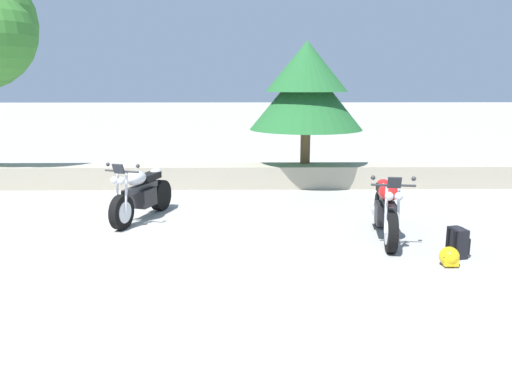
# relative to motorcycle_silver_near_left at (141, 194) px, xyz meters

# --- Properties ---
(ground_plane) EXTENTS (120.00, 120.00, 0.00)m
(ground_plane) POSITION_rel_motorcycle_silver_near_left_xyz_m (-0.85, -1.79, -0.49)
(ground_plane) COLOR #A3A099
(stone_wall) EXTENTS (36.00, 0.80, 0.55)m
(stone_wall) POSITION_rel_motorcycle_silver_near_left_xyz_m (-0.85, 3.01, -0.21)
(stone_wall) COLOR #A89E89
(stone_wall) RESTS_ON ground
(motorcycle_silver_near_left) EXTENTS (0.93, 2.01, 1.18)m
(motorcycle_silver_near_left) POSITION_rel_motorcycle_silver_near_left_xyz_m (0.00, 0.00, 0.00)
(motorcycle_silver_near_left) COLOR black
(motorcycle_silver_near_left) RESTS_ON ground
(motorcycle_red_centre) EXTENTS (0.67, 2.06, 1.18)m
(motorcycle_red_centre) POSITION_rel_motorcycle_silver_near_left_xyz_m (4.30, -1.27, 0.00)
(motorcycle_red_centre) COLOR black
(motorcycle_red_centre) RESTS_ON ground
(rider_backpack) EXTENTS (0.30, 0.33, 0.47)m
(rider_backpack) POSITION_rel_motorcycle_silver_near_left_xyz_m (5.13, -2.19, -0.24)
(rider_backpack) COLOR black
(rider_backpack) RESTS_ON ground
(rider_helmet) EXTENTS (0.28, 0.28, 0.28)m
(rider_helmet) POSITION_rel_motorcycle_silver_near_left_xyz_m (4.86, -2.57, -0.35)
(rider_helmet) COLOR yellow
(rider_helmet) RESTS_ON ground
(pine_tree_mid_left) EXTENTS (2.80, 2.80, 2.99)m
(pine_tree_mid_left) POSITION_rel_motorcycle_silver_near_left_xyz_m (3.46, 3.27, 1.94)
(pine_tree_mid_left) COLOR brown
(pine_tree_mid_left) RESTS_ON stone_wall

